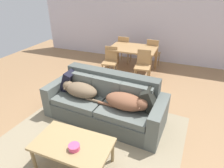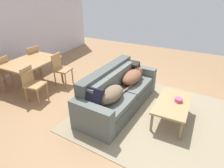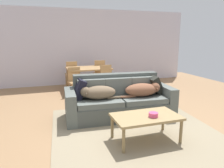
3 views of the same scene
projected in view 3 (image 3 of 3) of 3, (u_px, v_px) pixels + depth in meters
ground_plane at (126, 121)px, 4.43m from camera, size 10.00×10.00×0.00m
back_partition at (86, 47)px, 7.84m from camera, size 8.00×0.12×2.70m
area_rug at (136, 133)px, 3.85m from camera, size 3.19×3.43×0.01m
couch at (119, 101)px, 4.65m from camera, size 2.36×1.06×0.91m
dog_on_left_cushion at (98, 92)px, 4.34m from camera, size 0.85×0.42×0.28m
dog_on_right_cushion at (143, 90)px, 4.57m from camera, size 0.91×0.44×0.28m
throw_pillow_by_left_arm at (79, 89)px, 4.42m from camera, size 0.29×0.42×0.44m
throw_pillow_by_right_arm at (155, 85)px, 4.84m from camera, size 0.32×0.41×0.44m
coffee_table at (146, 118)px, 3.50m from camera, size 1.10×0.64×0.45m
bowl_on_coffee_table at (153, 115)px, 3.43m from camera, size 0.15×0.15×0.07m
dining_table at (88, 70)px, 6.78m from camera, size 1.35×0.96×0.76m
dining_chair_near_left at (75, 80)px, 6.17m from camera, size 0.45×0.45×0.86m
dining_chair_near_right at (107, 78)px, 6.42m from camera, size 0.43×0.43×0.88m
dining_chair_far_left at (71, 73)px, 7.24m from camera, size 0.40×0.40×0.91m
dining_chair_far_right at (99, 72)px, 7.46m from camera, size 0.43×0.43×0.93m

